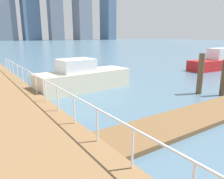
% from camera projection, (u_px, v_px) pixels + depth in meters
% --- Properties ---
extents(ground_plane, '(300.00, 300.00, 0.00)m').
position_uv_depth(ground_plane, '(57.00, 79.00, 18.35)').
color(ground_plane, slate).
extents(floating_dock, '(11.50, 2.00, 0.18)m').
position_uv_depth(floating_dock, '(201.00, 115.00, 9.74)').
color(floating_dock, brown).
rests_on(floating_dock, ground_plane).
extents(boardwalk_railing, '(0.06, 30.45, 1.08)m').
position_uv_depth(boardwalk_railing, '(74.00, 101.00, 7.86)').
color(boardwalk_railing, white).
rests_on(boardwalk_railing, boardwalk).
extents(dock_piling_1, '(0.35, 0.35, 2.52)m').
position_uv_depth(dock_piling_1, '(200.00, 74.00, 13.36)').
color(dock_piling_1, brown).
rests_on(dock_piling_1, ground_plane).
extents(dock_piling_2, '(0.30, 0.30, 2.16)m').
position_uv_depth(dock_piling_2, '(224.00, 78.00, 13.00)').
color(dock_piling_2, brown).
rests_on(dock_piling_2, ground_plane).
extents(moored_boat_0, '(6.47, 2.49, 2.09)m').
position_uv_depth(moored_boat_0, '(83.00, 78.00, 14.46)').
color(moored_boat_0, beige).
rests_on(moored_boat_0, ground_plane).
extents(moored_boat_2, '(6.27, 2.37, 2.21)m').
position_uv_depth(moored_boat_2, '(216.00, 62.00, 23.04)').
color(moored_boat_2, red).
rests_on(moored_boat_2, ground_plane).
extents(skyline_tower_7, '(8.70, 12.09, 48.29)m').
position_uv_depth(skyline_tower_7, '(108.00, 8.00, 169.29)').
color(skyline_tower_7, slate).
rests_on(skyline_tower_7, ground_plane).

